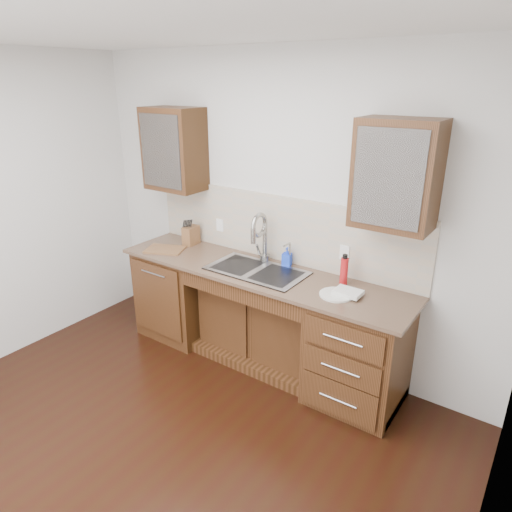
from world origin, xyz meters
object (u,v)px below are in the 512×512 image
Objects in this scene: knife_block at (191,235)px; cutting_board at (165,249)px; soap_bottle at (287,257)px; water_bottle at (344,272)px; plate at (336,295)px.

cutting_board is at bearing -112.67° from knife_block.
soap_bottle is at bearing 16.20° from cutting_board.
water_bottle is 1.64m from knife_block.
water_bottle is 0.65× the size of cutting_board.
knife_block is at bearing 179.31° from water_bottle.
knife_block is 0.53× the size of cutting_board.
plate is 1.40× the size of knife_block.
soap_bottle reaches higher than cutting_board.
soap_bottle is 0.48× the size of cutting_board.
water_bottle is at bearing -4.64° from knife_block.
plate is 1.69m from knife_block.
soap_bottle is 0.58m from water_bottle.
plate is (0.04, -0.21, -0.11)m from water_bottle.
knife_block is (-1.68, 0.23, 0.08)m from plate.
soap_bottle is 1.20m from cutting_board.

